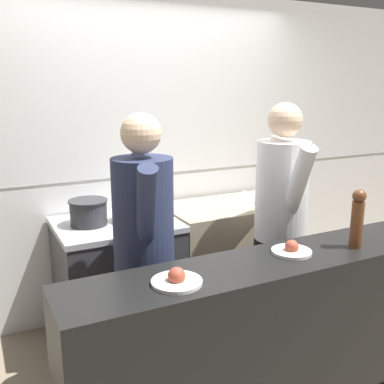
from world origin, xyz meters
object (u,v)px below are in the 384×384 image
sauce_pot (138,209)px  stock_pot (89,212)px  plated_dish_main (177,280)px  plated_dish_appetiser (292,250)px  oven_range (118,279)px  mixing_bowl_steel (244,196)px  chef_head_cook (144,245)px  pepper_mill (357,217)px  chef_sous (280,216)px

sauce_pot → stock_pot: bearing=171.0°
plated_dish_main → plated_dish_appetiser: 0.75m
oven_range → mixing_bowl_steel: bearing=1.8°
sauce_pot → plated_dish_main: size_ratio=1.23×
plated_dish_main → chef_head_cook: bearing=86.2°
chef_head_cook → pepper_mill: bearing=-11.7°
sauce_pot → chef_head_cook: bearing=-107.1°
chef_sous → chef_head_cook: bearing=-165.0°
sauce_pot → plated_dish_appetiser: sauce_pot is taller
sauce_pot → pepper_mill: bearing=-53.3°
pepper_mill → chef_head_cook: chef_head_cook is taller
pepper_mill → plated_dish_appetiser: bearing=166.8°
mixing_bowl_steel → plated_dish_main: size_ratio=1.14×
chef_sous → sauce_pot: bearing=156.2°
oven_range → pepper_mill: size_ratio=2.60×
pepper_mill → chef_sous: 0.64m
plated_dish_main → pepper_mill: pepper_mill is taller
plated_dish_main → sauce_pot: bearing=78.7°
pepper_mill → sauce_pot: bearing=126.7°
sauce_pot → plated_dish_appetiser: 1.23m
plated_dish_main → pepper_mill: 1.15m
mixing_bowl_steel → plated_dish_appetiser: size_ratio=1.25×
pepper_mill → chef_sous: (-0.06, 0.62, -0.15)m
plated_dish_appetiser → chef_head_cook: size_ratio=0.13×
plated_dish_main → chef_sous: chef_sous is taller
oven_range → plated_dish_main: (-0.08, -1.23, 0.52)m
plated_dish_appetiser → pepper_mill: (0.39, -0.09, 0.16)m
mixing_bowl_steel → chef_sous: 0.68m
mixing_bowl_steel → oven_range: bearing=-178.2°
sauce_pot → plated_dish_main: sauce_pot is taller
stock_pot → oven_range: bearing=-4.5°
stock_pot → chef_sous: chef_sous is taller
plated_dish_main → chef_sous: 1.23m
oven_range → stock_pot: 0.58m
sauce_pot → chef_sous: chef_sous is taller
oven_range → pepper_mill: pepper_mill is taller
oven_range → pepper_mill: bearing=-49.7°
chef_head_cook → chef_sous: (1.04, 0.07, 0.02)m
oven_range → sauce_pot: sauce_pot is taller
chef_sous → stock_pot: bearing=162.8°
mixing_bowl_steel → chef_head_cook: (-1.17, -0.73, -0.00)m
plated_dish_appetiser → stock_pot: bearing=126.2°
sauce_pot → chef_head_cook: (-0.20, -0.65, -0.03)m
stock_pot → mixing_bowl_steel: bearing=0.9°
plated_dish_main → chef_sous: size_ratio=0.14×
plated_dish_main → chef_head_cook: chef_head_cook is taller
pepper_mill → stock_pot: bearing=134.7°
plated_dish_appetiser → chef_head_cook: chef_head_cook is taller
stock_pot → chef_head_cook: chef_head_cook is taller
stock_pot → pepper_mill: bearing=-45.3°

